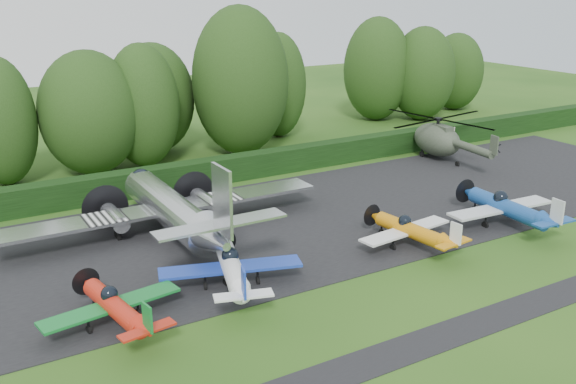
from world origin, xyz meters
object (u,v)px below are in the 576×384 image
transport_plane (172,209)px  helicopter (438,137)px  light_plane_red (115,306)px  light_plane_blue (507,208)px  light_plane_orange (411,230)px  light_plane_white (232,268)px  sign_board (457,132)px

transport_plane → helicopter: transport_plane is taller
light_plane_red → light_plane_blue: size_ratio=0.84×
light_plane_red → light_plane_orange: 18.36m
light_plane_white → light_plane_orange: 11.95m
light_plane_red → light_plane_blue: 26.17m
light_plane_red → sign_board: light_plane_red is taller
light_plane_blue → light_plane_orange: bearing=172.9°
light_plane_red → helicopter: 37.24m
light_plane_blue → sign_board: (13.09, 17.96, -0.00)m
light_plane_red → sign_board: (39.26, 17.85, 0.20)m
light_plane_blue → helicopter: helicopter is taller
light_plane_red → light_plane_blue: light_plane_blue is taller
transport_plane → light_plane_red: transport_plane is taller
light_plane_white → light_plane_orange: size_ratio=1.12×
light_plane_orange → sign_board: 27.25m
transport_plane → sign_board: size_ratio=6.34×
light_plane_white → helicopter: size_ratio=0.58×
light_plane_red → light_plane_orange: light_plane_red is taller
light_plane_white → light_plane_blue: (19.76, -0.86, 0.07)m
light_plane_red → helicopter: helicopter is taller
transport_plane → light_plane_white: transport_plane is taller
transport_plane → light_plane_blue: 21.95m
helicopter → sign_board: size_ratio=4.06×
light_plane_blue → helicopter: (7.89, 15.14, 0.74)m
sign_board → transport_plane: bearing=-152.4°
light_plane_white → light_plane_blue: size_ratio=0.95×
transport_plane → light_plane_orange: (12.06, -8.79, -0.83)m
helicopter → sign_board: 5.96m
transport_plane → light_plane_blue: (19.88, -9.29, -0.63)m
light_plane_white → transport_plane: bearing=73.7°
light_plane_red → light_plane_orange: size_ratio=1.00×
light_plane_red → sign_board: size_ratio=2.11×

